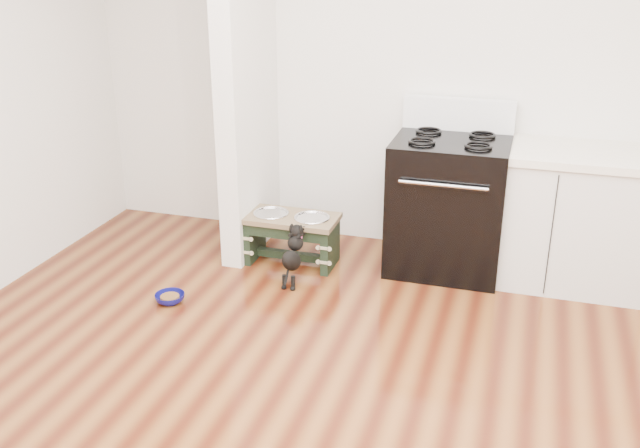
{
  "coord_description": "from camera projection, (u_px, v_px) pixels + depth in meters",
  "views": [
    {
      "loc": [
        0.75,
        -2.45,
        2.17
      ],
      "look_at": [
        -0.47,
        1.53,
        0.48
      ],
      "focal_mm": 40.0,
      "sensor_mm": 36.0,
      "label": 1
    }
  ],
  "objects": [
    {
      "name": "room_shell",
      "position": [
        321.0,
        99.0,
        2.58
      ],
      "size": [
        5.0,
        5.0,
        5.0
      ],
      "color": "silver",
      "rests_on": "ground"
    },
    {
      "name": "cabinet_run",
      "position": [
        600.0,
        221.0,
        4.62
      ],
      "size": [
        1.24,
        0.64,
        0.91
      ],
      "color": "silver",
      "rests_on": "ground"
    },
    {
      "name": "partition_wall",
      "position": [
        246.0,
        65.0,
        4.86
      ],
      "size": [
        0.15,
        0.8,
        2.7
      ],
      "primitive_type": "cube",
      "color": "silver",
      "rests_on": "ground"
    },
    {
      "name": "oven_range",
      "position": [
        448.0,
        203.0,
        4.86
      ],
      "size": [
        0.76,
        0.69,
        1.14
      ],
      "color": "black",
      "rests_on": "ground"
    },
    {
      "name": "floor_bowl",
      "position": [
        170.0,
        298.0,
        4.53
      ],
      "size": [
        0.24,
        0.24,
        0.06
      ],
      "rotation": [
        0.0,
        0.0,
        0.31
      ],
      "color": "#0C0C57",
      "rests_on": "ground"
    },
    {
      "name": "dog_feeder",
      "position": [
        291.0,
        230.0,
        5.0
      ],
      "size": [
        0.65,
        0.35,
        0.37
      ],
      "color": "black",
      "rests_on": "ground"
    },
    {
      "name": "puppy",
      "position": [
        293.0,
        253.0,
        4.71
      ],
      "size": [
        0.11,
        0.33,
        0.39
      ],
      "color": "black",
      "rests_on": "ground"
    }
  ]
}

